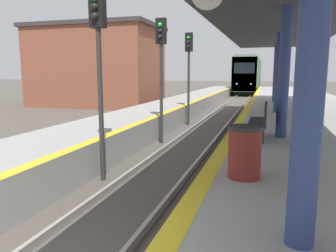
# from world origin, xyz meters

# --- Properties ---
(train) EXTENTS (2.70, 16.42, 4.57)m
(train) POSITION_xyz_m (0.00, 42.10, 2.32)
(train) COLOR black
(train) RESTS_ON ground
(signal_near) EXTENTS (0.36, 0.31, 4.55)m
(signal_near) POSITION_xyz_m (-1.25, 4.67, 3.18)
(signal_near) COLOR #2D2D2D
(signal_near) RESTS_ON ground
(signal_mid) EXTENTS (0.36, 0.31, 4.55)m
(signal_mid) POSITION_xyz_m (-1.20, 9.18, 3.18)
(signal_mid) COLOR #2D2D2D
(signal_mid) RESTS_ON ground
(signal_far) EXTENTS (0.36, 0.31, 4.55)m
(signal_far) POSITION_xyz_m (-1.25, 13.70, 3.18)
(signal_far) COLOR #2D2D2D
(signal_far) RESTS_ON ground
(station_canopy) EXTENTS (4.72, 23.18, 3.59)m
(station_canopy) POSITION_xyz_m (2.95, 9.72, 4.32)
(station_canopy) COLOR navy
(station_canopy) RESTS_ON platform_right
(trash_bin) EXTENTS (0.56, 0.56, 0.87)m
(trash_bin) POSITION_xyz_m (2.25, 3.06, 1.35)
(trash_bin) COLOR maroon
(trash_bin) RESTS_ON platform_right
(bench) EXTENTS (0.44, 1.57, 0.92)m
(bench) POSITION_xyz_m (2.42, 6.46, 1.40)
(bench) COLOR #28282D
(bench) RESTS_ON platform_right
(station_building) EXTENTS (10.00, 6.25, 6.27)m
(station_building) POSITION_xyz_m (-10.64, 21.40, 3.15)
(station_building) COLOR brown
(station_building) RESTS_ON ground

